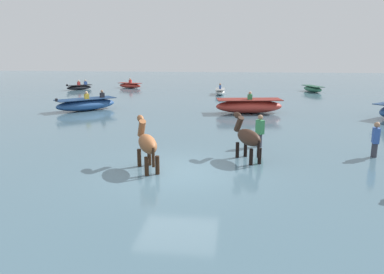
# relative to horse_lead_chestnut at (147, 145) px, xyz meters

# --- Properties ---
(ground_plane) EXTENTS (120.00, 120.00, 0.00)m
(ground_plane) POSITION_rel_horse_lead_chestnut_xyz_m (0.98, -0.09, -1.17)
(ground_plane) COLOR #756B56
(water_surface) EXTENTS (90.00, 90.00, 0.37)m
(water_surface) POSITION_rel_horse_lead_chestnut_xyz_m (0.98, 9.91, -0.99)
(water_surface) COLOR #476675
(water_surface) RESTS_ON ground
(horse_lead_chestnut) EXTENTS (1.13, 1.76, 1.99)m
(horse_lead_chestnut) POSITION_rel_horse_lead_chestnut_xyz_m (0.00, 0.00, 0.00)
(horse_lead_chestnut) COLOR brown
(horse_lead_chestnut) RESTS_ON ground
(horse_trailing_dark_bay) EXTENTS (1.11, 1.69, 1.92)m
(horse_trailing_dark_bay) POSITION_rel_horse_lead_chestnut_xyz_m (3.15, 1.41, -0.04)
(horse_trailing_dark_bay) COLOR #382319
(horse_trailing_dark_bay) RESTS_ON ground
(boat_far_inshore) EXTENTS (0.85, 2.46, 0.95)m
(boat_far_inshore) POSITION_rel_horse_lead_chestnut_xyz_m (1.41, 20.91, -0.56)
(boat_far_inshore) COLOR silver
(boat_far_inshore) RESTS_ON water_surface
(boat_distant_east) EXTENTS (2.22, 2.28, 0.93)m
(boat_distant_east) POSITION_rel_horse_lead_chestnut_xyz_m (-12.12, 23.27, -0.56)
(boat_distant_east) COLOR black
(boat_distant_east) RESTS_ON water_surface
(boat_far_offshore) EXTENTS (3.59, 3.53, 1.22)m
(boat_far_offshore) POSITION_rel_horse_lead_chestnut_xyz_m (-6.57, 11.26, -0.43)
(boat_far_offshore) COLOR #28518E
(boat_far_offshore) RESTS_ON water_surface
(boat_mid_outer) EXTENTS (1.76, 2.79, 0.54)m
(boat_mid_outer) POSITION_rel_horse_lead_chestnut_xyz_m (9.67, 23.96, -0.54)
(boat_mid_outer) COLOR #337556
(boat_mid_outer) RESTS_ON water_surface
(boat_mid_channel) EXTENTS (2.60, 1.58, 0.98)m
(boat_mid_channel) POSITION_rel_horse_lead_chestnut_xyz_m (-7.80, 25.56, -0.55)
(boat_mid_channel) COLOR #BC382D
(boat_mid_channel) RESTS_ON water_surface
(boat_distant_west) EXTENTS (4.14, 2.05, 1.32)m
(boat_distant_west) POSITION_rel_horse_lead_chestnut_xyz_m (3.53, 11.40, -0.38)
(boat_distant_west) COLOR #BC382D
(boat_distant_west) RESTS_ON water_surface
(person_onlooker_left) EXTENTS (0.35, 0.38, 1.63)m
(person_onlooker_left) POSITION_rel_horse_lead_chestnut_xyz_m (3.68, 3.33, -0.31)
(person_onlooker_left) COLOR #383842
(person_onlooker_left) RESTS_ON ground
(person_onlooker_right) EXTENTS (0.24, 0.34, 1.63)m
(person_onlooker_right) POSITION_rel_horse_lead_chestnut_xyz_m (7.60, 2.28, -0.31)
(person_onlooker_right) COLOR #383842
(person_onlooker_right) RESTS_ON ground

